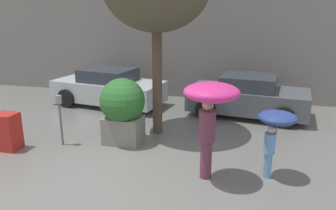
% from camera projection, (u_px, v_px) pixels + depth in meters
% --- Properties ---
extents(ground_plane, '(40.00, 40.00, 0.00)m').
position_uv_depth(ground_plane, '(110.00, 171.00, 6.85)').
color(ground_plane, slate).
extents(building_facade, '(18.00, 0.30, 6.00)m').
position_uv_depth(building_facade, '(180.00, 17.00, 12.05)').
color(building_facade, gray).
rests_on(building_facade, ground).
extents(planter_box, '(1.11, 1.11, 1.65)m').
position_uv_depth(planter_box, '(123.00, 108.00, 8.08)').
color(planter_box, gray).
rests_on(planter_box, ground).
extents(person_adult, '(1.03, 1.03, 1.97)m').
position_uv_depth(person_adult, '(210.00, 104.00, 6.05)').
color(person_adult, brown).
rests_on(person_adult, ground).
extents(person_child, '(0.74, 0.74, 1.38)m').
position_uv_depth(person_child, '(276.00, 125.00, 6.27)').
color(person_child, '#669ED1').
rests_on(person_child, ground).
extents(parked_car_near, '(4.01, 2.30, 1.29)m').
position_uv_depth(parked_car_near, '(109.00, 88.00, 11.48)').
color(parked_car_near, '#B7BCC1').
rests_on(parked_car_near, ground).
extents(parked_car_far, '(3.79, 2.18, 1.29)m').
position_uv_depth(parked_car_far, '(248.00, 97.00, 10.32)').
color(parked_car_far, '#4C5156').
rests_on(parked_car_far, ground).
extents(parking_meter, '(0.14, 0.14, 1.27)m').
position_uv_depth(parking_meter, '(60.00, 110.00, 7.92)').
color(parking_meter, '#595B60').
rests_on(parking_meter, ground).
extents(newspaper_box, '(0.50, 0.44, 0.90)m').
position_uv_depth(newspaper_box, '(8.00, 132.00, 7.80)').
color(newspaper_box, '#B2231E').
rests_on(newspaper_box, ground).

